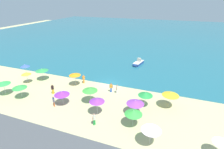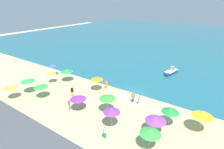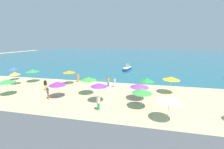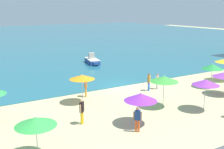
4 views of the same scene
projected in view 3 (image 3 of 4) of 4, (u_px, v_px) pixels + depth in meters
ground_plane at (104, 82)px, 28.32m from camera, size 160.00×160.00×0.00m
sea at (131, 55)px, 80.71m from camera, size 150.00×110.00×0.05m
coastal_road at (41, 146)px, 11.17m from camera, size 80.00×8.00×0.06m
beach_umbrella_0 at (89, 79)px, 21.32m from camera, size 2.32×2.32×2.65m
beach_umbrella_1 at (69, 72)px, 26.51m from camera, size 2.14×2.14×2.51m
beach_umbrella_2 at (13, 69)px, 29.08m from camera, size 1.83×1.83×2.65m
beach_umbrella_3 at (7, 81)px, 21.12m from camera, size 2.24×2.24×2.38m
beach_umbrella_4 at (169, 99)px, 14.11m from camera, size 2.21×2.21×2.60m
beach_umbrella_5 at (99, 85)px, 18.67m from camera, size 2.13×2.13×2.58m
beach_umbrella_6 at (147, 80)px, 21.54m from camera, size 2.16×2.16×2.47m
beach_umbrella_8 at (139, 86)px, 19.52m from camera, size 2.47×2.47×2.25m
beach_umbrella_9 at (33, 71)px, 27.88m from camera, size 2.45×2.45×2.46m
beach_umbrella_11 at (15, 74)px, 26.25m from camera, size 1.77×1.77×2.31m
beach_umbrella_12 at (142, 91)px, 17.00m from camera, size 2.25×2.25×2.41m
beach_umbrella_14 at (171, 78)px, 21.74m from camera, size 2.44×2.44×2.59m
beach_umbrella_15 at (57, 83)px, 20.34m from camera, size 2.31×2.31×2.32m
bather_0 at (98, 102)px, 16.70m from camera, size 0.36×0.51×1.75m
bather_1 at (78, 77)px, 27.90m from camera, size 0.38×0.50×1.74m
bather_2 at (48, 92)px, 19.86m from camera, size 0.45×0.41×1.72m
bather_3 at (115, 82)px, 25.09m from camera, size 0.32×0.55×1.60m
bather_4 at (45, 84)px, 23.29m from camera, size 0.44×0.41×1.82m
bather_5 at (108, 81)px, 25.27m from camera, size 0.49×0.38×1.76m
skiff_nearshore at (127, 68)px, 39.47m from camera, size 2.17×4.25×1.51m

